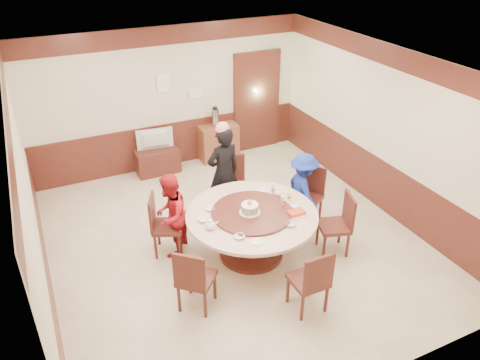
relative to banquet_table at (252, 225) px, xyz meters
name	(u,v)px	position (x,y,z in m)	size (l,w,h in m)	color
room	(233,181)	(-0.09, 0.45, 0.55)	(6.00, 6.04, 2.84)	beige
banquet_table	(252,225)	(0.00, 0.00, 0.00)	(1.93, 1.93, 0.78)	#4B1E17
chair_0	(307,205)	(1.25, 0.42, -0.23)	(0.61, 0.60, 0.97)	#4B1E17
chair_1	(234,193)	(0.30, 1.30, -0.23)	(0.56, 0.57, 0.97)	#4B1E17
chair_2	(167,235)	(-1.12, 0.62, -0.23)	(0.58, 0.58, 0.97)	#4B1E17
chair_3	(196,288)	(-1.13, -0.67, -0.23)	(0.62, 0.62, 0.97)	#4B1E17
chair_4	(308,290)	(0.16, -1.32, -0.23)	(0.44, 0.45, 0.97)	#4B1E17
chair_5	(334,234)	(1.18, -0.45, -0.23)	(0.56, 0.55, 0.97)	#4B1E17
person_standing	(223,173)	(0.08, 1.20, 0.28)	(0.59, 0.39, 1.62)	black
person_red	(170,215)	(-1.05, 0.59, 0.13)	(0.64, 0.50, 1.32)	red
person_blue	(303,189)	(1.15, 0.43, 0.10)	(0.82, 0.47, 1.26)	#182D99
birthday_cake	(250,208)	(-0.04, -0.01, 0.32)	(0.31, 0.31, 0.21)	white
teapot_left	(210,225)	(-0.69, -0.11, 0.28)	(0.17, 0.15, 0.13)	white
teapot_right	(279,192)	(0.60, 0.26, 0.28)	(0.17, 0.15, 0.13)	white
bowl_0	(210,209)	(-0.52, 0.35, 0.23)	(0.14, 0.14, 0.03)	white
bowl_1	(291,224)	(0.35, -0.52, 0.24)	(0.15, 0.15, 0.05)	white
bowl_2	(240,237)	(-0.41, -0.47, 0.23)	(0.14, 0.14, 0.03)	white
bowl_3	(295,206)	(0.64, -0.13, 0.24)	(0.13, 0.13, 0.04)	white
bowl_4	(204,220)	(-0.71, 0.11, 0.24)	(0.16, 0.16, 0.04)	white
saucer_near	(257,242)	(-0.25, -0.65, 0.22)	(0.18, 0.18, 0.01)	white
saucer_far	(263,190)	(0.45, 0.50, 0.22)	(0.18, 0.18, 0.01)	white
shrimp_platter	(296,213)	(0.56, -0.32, 0.24)	(0.30, 0.20, 0.06)	white
bottle_0	(283,201)	(0.51, -0.01, 0.30)	(0.06, 0.06, 0.16)	white
bottle_1	(289,196)	(0.67, 0.06, 0.30)	(0.06, 0.06, 0.16)	white
bottle_2	(273,189)	(0.56, 0.37, 0.30)	(0.06, 0.06, 0.16)	white
tv_stand	(157,161)	(-0.51, 3.19, -0.28)	(0.85, 0.45, 0.50)	#4B1E17
television	(155,140)	(-0.51, 3.19, 0.17)	(0.72, 0.09, 0.41)	#949497
side_cabinet	(219,142)	(0.84, 3.22, -0.16)	(0.80, 0.40, 0.75)	brown
thermos	(215,118)	(0.77, 3.22, 0.41)	(0.15, 0.15, 0.38)	silver
notice_left	(164,83)	(-0.19, 3.39, 1.22)	(0.25, 0.00, 0.35)	white
notice_right	(196,93)	(0.46, 3.39, 0.92)	(0.30, 0.00, 0.22)	white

